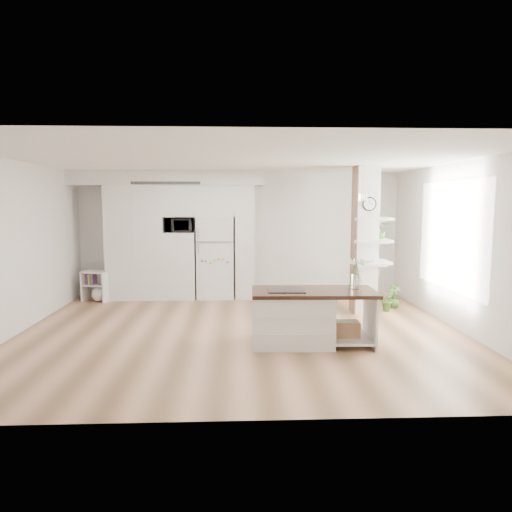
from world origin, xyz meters
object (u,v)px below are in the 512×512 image
Objects in this scene: kitchen_island at (300,316)px; bookshelf at (97,288)px; refrigerator at (216,257)px; floor_plant_a at (388,300)px.

kitchen_island is 4.89m from bookshelf.
kitchen_island is at bearing -67.86° from refrigerator.
bookshelf is 1.43× the size of floor_plant_a.
floor_plant_a is at bearing -23.32° from refrigerator.
bookshelf is (-3.82, 3.05, -0.14)m from kitchen_island.
floor_plant_a is at bearing 46.78° from kitchen_island.
bookshelf is at bearing 143.28° from kitchen_island.
kitchen_island is at bearing -135.09° from floor_plant_a.
kitchen_island is at bearing -21.61° from bookshelf.
floor_plant_a is (1.94, 1.94, -0.20)m from kitchen_island.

